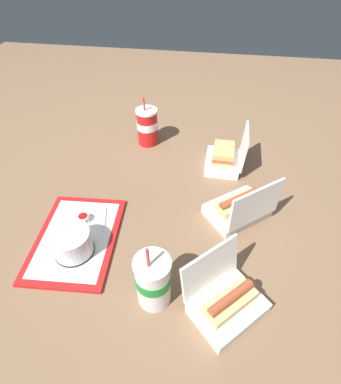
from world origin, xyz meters
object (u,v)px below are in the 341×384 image
Objects in this scene: clamshell_hotdog_front at (239,208)px; clamshell_sandwich_left at (225,158)px; clamshell_hotdog_center at (226,302)px; soda_cup_left at (153,280)px; ketchup_cup at (83,218)px; plastic_fork at (104,219)px; food_tray at (77,238)px; soda_cup_corner at (147,126)px; cake_container at (72,243)px.

clamshell_hotdog_front is 1.44× the size of clamshell_sandwich_left.
clamshell_sandwich_left is (-0.28, -0.06, 0.00)m from clamshell_hotdog_front.
soda_cup_left is at bearing -91.01° from clamshell_hotdog_center.
ketchup_cup is 0.36× the size of plastic_fork.
soda_cup_corner reaches higher than food_tray.
soda_cup_corner is at bearing 159.29° from plastic_fork.
cake_container is at bearing 17.74° from food_tray.
soda_cup_corner reaches higher than plastic_fork.
clamshell_hotdog_front reaches higher than food_tray.
clamshell_sandwich_left is at bearing 70.45° from soda_cup_corner.
cake_container is 0.16m from plastic_fork.
ketchup_cup is at bearing -128.49° from soda_cup_left.
plastic_fork is (-0.14, 0.05, -0.04)m from cake_container.
clamshell_sandwich_left is 0.71× the size of clamshell_hotdog_center.
food_tray is 0.57m from clamshell_hotdog_front.
soda_cup_left reaches higher than clamshell_hotdog_front.
soda_cup_left is at bearing -34.09° from clamshell_hotdog_front.
cake_container is at bearing -103.24° from clamshell_hotdog_center.
ketchup_cup is 0.22× the size of clamshell_sandwich_left.
soda_cup_corner is (-0.60, 0.12, 0.08)m from food_tray.
ketchup_cup is at bearing -12.71° from soda_cup_corner.
soda_cup_left is at bearing 68.69° from cake_container.
ketchup_cup is 0.38m from soda_cup_left.
ketchup_cup is 0.55m from clamshell_hotdog_center.
ketchup_cup is 0.54m from clamshell_hotdog_front.
clamshell_hotdog_front is 0.29m from clamshell_sandwich_left.
clamshell_sandwich_left reaches higher than food_tray.
plastic_fork is (-0.09, 0.07, 0.01)m from food_tray.
soda_cup_corner reaches higher than ketchup_cup.
clamshell_hotdog_center is at bearing 44.34° from plastic_fork.
food_tray is at bearing -45.29° from clamshell_sandwich_left.
soda_cup_corner is (-0.65, 0.10, 0.03)m from cake_container.
cake_container is (0.05, 0.02, 0.05)m from food_tray.
clamshell_hotdog_center is 0.20m from soda_cup_left.
plastic_fork is 0.62× the size of clamshell_sandwich_left.
soda_cup_corner is (-0.76, -0.18, -0.00)m from soda_cup_left.
food_tray is 0.61m from soda_cup_corner.
clamshell_hotdog_front is 0.36m from clamshell_hotdog_center.
clamshell_hotdog_front is at bearing 11.41° from clamshell_sandwich_left.
soda_cup_corner is at bearing 167.29° from ketchup_cup.
clamshell_hotdog_center is 1.10× the size of soda_cup_corner.
food_tray is at bearing -162.26° from cake_container.
plastic_fork is 0.56m from clamshell_sandwich_left.
plastic_fork is 0.48× the size of soda_cup_corner.
clamshell_hotdog_center is 0.85m from soda_cup_corner.
food_tray is 1.64× the size of soda_cup_left.
clamshell_sandwich_left reaches higher than clamshell_hotdog_center.
soda_cup_corner is at bearing -166.91° from soda_cup_left.
clamshell_hotdog_center is at bearing 76.76° from cake_container.
soda_cup_left is (-0.00, -0.20, 0.05)m from clamshell_hotdog_center.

